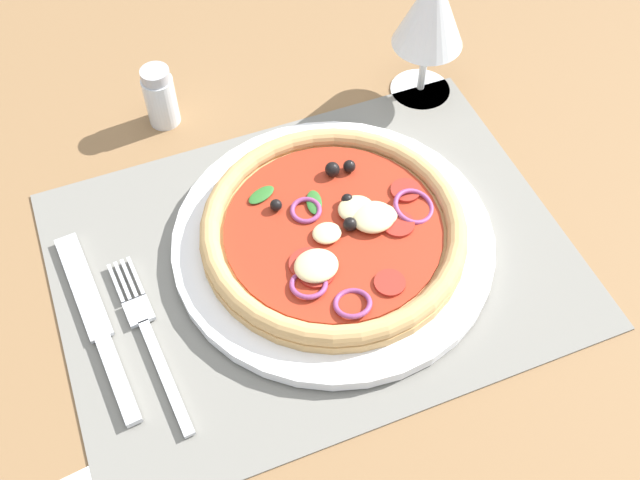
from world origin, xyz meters
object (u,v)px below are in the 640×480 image
pizza (334,229)px  fork (148,332)px  plate (333,240)px  knife (96,321)px  wine_glass (431,12)px  pepper_shaker (160,97)px

pizza → fork: pizza is taller
plate → fork: plate is taller
plate → knife: 21.68cm
wine_glass → pizza: bearing=-136.2°
fork → pizza: bearing=-86.1°
fork → pepper_shaker: bearing=-22.7°
pizza → knife: bearing=-179.6°
knife → plate: bearing=-94.5°
fork → knife: knife is taller
knife → wine_glass: wine_glass is taller
plate → wine_glass: 24.63cm
plate → wine_glass: (16.59, 15.77, 9.09)cm
wine_glass → knife: bearing=-157.3°
wine_glass → pepper_shaker: size_ratio=2.22×
pizza → pepper_shaker: bearing=115.3°
wine_glass → pepper_shaker: (-26.70, 5.70, -6.82)cm
knife → wine_glass: bearing=-72.4°
pizza → pepper_shaker: 23.82cm
knife → pepper_shaker: (11.57, 21.70, 2.60)cm
fork → knife: (-3.76, 2.63, 0.03)cm
plate → pepper_shaker: bearing=115.2°
fork → knife: bearing=50.1°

